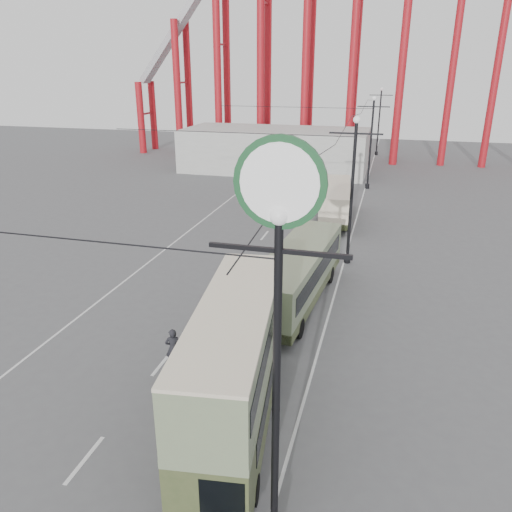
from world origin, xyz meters
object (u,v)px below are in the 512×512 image
(lamp_post_near, at_px, (278,269))
(pedestrian, at_px, (173,348))
(double_decker_bus, at_px, (235,364))
(single_decker_cream, at_px, (335,201))
(single_decker_green, at_px, (298,273))

(lamp_post_near, relative_size, pedestrian, 5.93)
(lamp_post_near, bearing_deg, double_decker_bus, 121.43)
(lamp_post_near, xyz_separation_m, double_decker_bus, (-2.21, 3.61, -5.09))
(pedestrian, bearing_deg, single_decker_cream, -122.16)
(single_decker_green, relative_size, pedestrian, 6.03)
(single_decker_cream, height_order, pedestrian, single_decker_cream)
(lamp_post_near, distance_m, single_decker_cream, 31.36)
(lamp_post_near, height_order, double_decker_bus, lamp_post_near)
(double_decker_bus, bearing_deg, single_decker_green, 81.96)
(lamp_post_near, xyz_separation_m, pedestrian, (-5.97, 6.77, -6.95))
(lamp_post_near, xyz_separation_m, single_decker_green, (-2.07, 14.32, -6.14))
(double_decker_bus, height_order, single_decker_cream, double_decker_bus)
(lamp_post_near, relative_size, single_decker_cream, 1.14)
(lamp_post_near, distance_m, double_decker_bus, 6.62)
(lamp_post_near, relative_size, double_decker_bus, 1.14)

